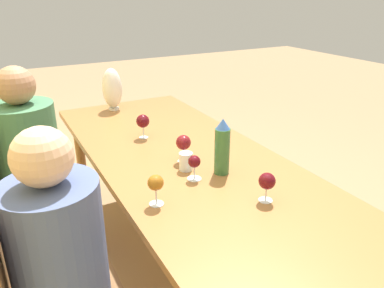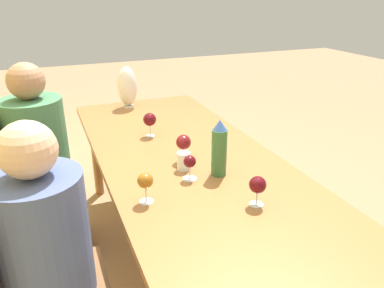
{
  "view_description": "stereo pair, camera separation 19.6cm",
  "coord_description": "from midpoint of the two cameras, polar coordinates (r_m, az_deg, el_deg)",
  "views": [
    {
      "loc": [
        -1.66,
        0.86,
        1.59
      ],
      "look_at": [
        -0.06,
        0.0,
        0.84
      ],
      "focal_mm": 35.0,
      "sensor_mm": 36.0,
      "label": 1
    },
    {
      "loc": [
        -1.74,
        0.68,
        1.59
      ],
      "look_at": [
        -0.06,
        0.0,
        0.84
      ],
      "focal_mm": 35.0,
      "sensor_mm": 36.0,
      "label": 2
    }
  ],
  "objects": [
    {
      "name": "ground_plane",
      "position": [
        2.45,
        -3.12,
        -17.83
      ],
      "size": [
        14.0,
        14.0,
        0.0
      ],
      "primitive_type": "plane",
      "color": "#937551"
    },
    {
      "name": "wine_glass_4",
      "position": [
        1.96,
        -4.18,
        0.09
      ],
      "size": [
        0.08,
        0.08,
        0.15
      ],
      "color": "silver",
      "rests_on": "dining_table"
    },
    {
      "name": "dining_table",
      "position": [
        2.08,
        -3.51,
        -3.76
      ],
      "size": [
        2.39,
        0.93,
        0.74
      ],
      "color": "#936033",
      "rests_on": "ground_plane"
    },
    {
      "name": "wine_glass_2",
      "position": [
        1.62,
        7.97,
        -5.8
      ],
      "size": [
        0.07,
        0.07,
        0.13
      ],
      "color": "silver",
      "rests_on": "dining_table"
    },
    {
      "name": "wine_glass_3",
      "position": [
        1.78,
        -2.8,
        -2.94
      ],
      "size": [
        0.07,
        0.07,
        0.12
      ],
      "color": "silver",
      "rests_on": "dining_table"
    },
    {
      "name": "vase",
      "position": [
        2.9,
        -14.0,
        8.17
      ],
      "size": [
        0.15,
        0.15,
        0.32
      ],
      "color": "silver",
      "rests_on": "dining_table"
    },
    {
      "name": "chair_far",
      "position": [
        2.4,
        -26.94,
        -6.6
      ],
      "size": [
        0.44,
        0.44,
        0.99
      ],
      "color": "brown",
      "rests_on": "ground_plane"
    },
    {
      "name": "person_far",
      "position": [
        2.34,
        -25.31,
        -3.23
      ],
      "size": [
        0.35,
        0.35,
        1.23
      ],
      "color": "#2D2D38",
      "rests_on": "ground_plane"
    },
    {
      "name": "wine_glass_0",
      "position": [
        1.59,
        -9.11,
        -6.08
      ],
      "size": [
        0.07,
        0.07,
        0.14
      ],
      "color": "silver",
      "rests_on": "dining_table"
    },
    {
      "name": "water_tumbler",
      "position": [
        1.89,
        -3.92,
        -2.73
      ],
      "size": [
        0.07,
        0.07,
        0.09
      ],
      "color": "silver",
      "rests_on": "dining_table"
    },
    {
      "name": "water_bottle",
      "position": [
        1.82,
        1.55,
        -0.56
      ],
      "size": [
        0.08,
        0.08,
        0.29
      ],
      "color": "#336638",
      "rests_on": "dining_table"
    },
    {
      "name": "person_near",
      "position": [
        1.58,
        -22.4,
        -16.72
      ],
      "size": [
        0.35,
        0.35,
        1.19
      ],
      "color": "#2D2D38",
      "rests_on": "ground_plane"
    },
    {
      "name": "wine_glass_1",
      "position": [
        2.31,
        -9.93,
        3.36
      ],
      "size": [
        0.08,
        0.08,
        0.15
      ],
      "color": "silver",
      "rests_on": "dining_table"
    }
  ]
}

